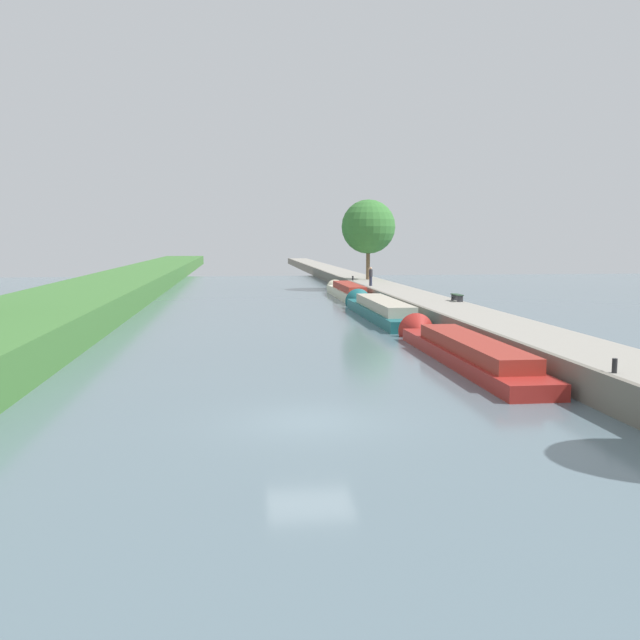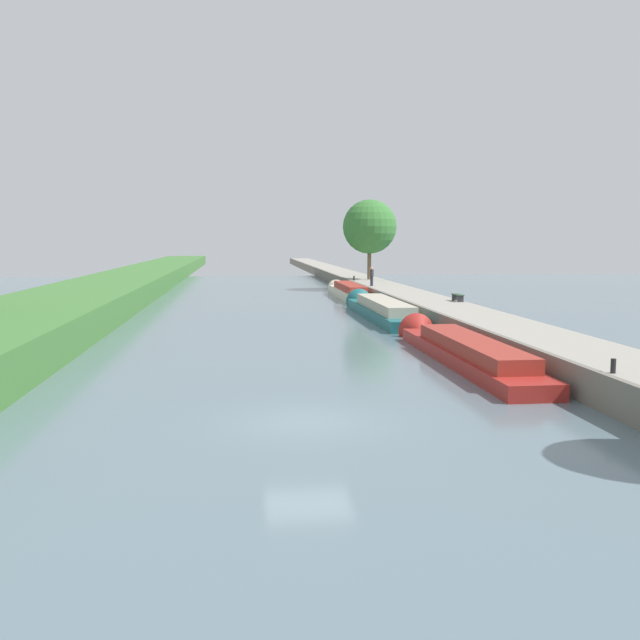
{
  "view_description": "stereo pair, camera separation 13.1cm",
  "coord_description": "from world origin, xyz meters",
  "px_view_note": "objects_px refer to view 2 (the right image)",
  "views": [
    {
      "loc": [
        -2.02,
        -19.23,
        5.2
      ],
      "look_at": [
        2.26,
        16.43,
        1.0
      ],
      "focal_mm": 38.77,
      "sensor_mm": 36.0,
      "label": 1
    },
    {
      "loc": [
        -1.89,
        -19.24,
        5.2
      ],
      "look_at": [
        2.26,
        16.43,
        1.0
      ],
      "focal_mm": 38.77,
      "sensor_mm": 36.0,
      "label": 2
    }
  ],
  "objects_px": {
    "mooring_bollard_near": "(613,366)",
    "mooring_bollard_far": "(354,278)",
    "narrowboat_cream": "(348,292)",
    "person_walking": "(372,276)",
    "park_bench": "(458,296)",
    "narrowboat_teal": "(379,309)",
    "narrowboat_red": "(459,349)"
  },
  "relations": [
    {
      "from": "person_walking",
      "to": "narrowboat_red",
      "type": "bearing_deg",
      "value": -93.89
    },
    {
      "from": "narrowboat_cream",
      "to": "mooring_bollard_near",
      "type": "relative_size",
      "value": 32.57
    },
    {
      "from": "narrowboat_cream",
      "to": "mooring_bollard_far",
      "type": "distance_m",
      "value": 7.33
    },
    {
      "from": "mooring_bollard_near",
      "to": "mooring_bollard_far",
      "type": "relative_size",
      "value": 1.0
    },
    {
      "from": "park_bench",
      "to": "narrowboat_red",
      "type": "bearing_deg",
      "value": -107.51
    },
    {
      "from": "narrowboat_red",
      "to": "mooring_bollard_far",
      "type": "relative_size",
      "value": 34.44
    },
    {
      "from": "mooring_bollard_near",
      "to": "mooring_bollard_far",
      "type": "height_order",
      "value": "same"
    },
    {
      "from": "person_walking",
      "to": "park_bench",
      "type": "distance_m",
      "value": 15.87
    },
    {
      "from": "mooring_bollard_far",
      "to": "mooring_bollard_near",
      "type": "bearing_deg",
      "value": -90.0
    },
    {
      "from": "mooring_bollard_far",
      "to": "narrowboat_teal",
      "type": "bearing_deg",
      "value": -95.15
    },
    {
      "from": "narrowboat_red",
      "to": "narrowboat_cream",
      "type": "height_order",
      "value": "narrowboat_cream"
    },
    {
      "from": "park_bench",
      "to": "narrowboat_cream",
      "type": "bearing_deg",
      "value": 105.8
    },
    {
      "from": "narrowboat_cream",
      "to": "park_bench",
      "type": "bearing_deg",
      "value": -74.2
    },
    {
      "from": "narrowboat_teal",
      "to": "mooring_bollard_near",
      "type": "relative_size",
      "value": 36.53
    },
    {
      "from": "person_walking",
      "to": "mooring_bollard_near",
      "type": "height_order",
      "value": "person_walking"
    },
    {
      "from": "narrowboat_red",
      "to": "narrowboat_cream",
      "type": "xyz_separation_m",
      "value": [
        0.15,
        32.29,
        0.09
      ]
    },
    {
      "from": "narrowboat_teal",
      "to": "mooring_bollard_far",
      "type": "bearing_deg",
      "value": 84.85
    },
    {
      "from": "mooring_bollard_near",
      "to": "narrowboat_teal",
      "type": "bearing_deg",
      "value": 94.51
    },
    {
      "from": "narrowboat_cream",
      "to": "park_bench",
      "type": "distance_m",
      "value": 17.46
    },
    {
      "from": "mooring_bollard_far",
      "to": "park_bench",
      "type": "relative_size",
      "value": 0.3
    },
    {
      "from": "person_walking",
      "to": "mooring_bollard_near",
      "type": "xyz_separation_m",
      "value": [
        -0.21,
        -40.13,
        -0.65
      ]
    },
    {
      "from": "narrowboat_red",
      "to": "mooring_bollard_near",
      "type": "height_order",
      "value": "mooring_bollard_near"
    },
    {
      "from": "narrowboat_red",
      "to": "narrowboat_teal",
      "type": "relative_size",
      "value": 0.94
    },
    {
      "from": "person_walking",
      "to": "park_bench",
      "type": "height_order",
      "value": "person_walking"
    },
    {
      "from": "mooring_bollard_near",
      "to": "narrowboat_red",
      "type": "bearing_deg",
      "value": 101.99
    },
    {
      "from": "narrowboat_teal",
      "to": "park_bench",
      "type": "height_order",
      "value": "park_bench"
    },
    {
      "from": "narrowboat_cream",
      "to": "mooring_bollard_near",
      "type": "distance_m",
      "value": 41.34
    },
    {
      "from": "narrowboat_red",
      "to": "park_bench",
      "type": "distance_m",
      "value": 16.31
    },
    {
      "from": "person_walking",
      "to": "mooring_bollard_far",
      "type": "xyz_separation_m",
      "value": [
        -0.21,
        8.23,
        -0.65
      ]
    },
    {
      "from": "mooring_bollard_near",
      "to": "narrowboat_cream",
      "type": "bearing_deg",
      "value": 92.44
    },
    {
      "from": "mooring_bollard_far",
      "to": "park_bench",
      "type": "xyz_separation_m",
      "value": [
        2.99,
        -23.85,
        0.12
      ]
    },
    {
      "from": "narrowboat_cream",
      "to": "person_walking",
      "type": "distance_m",
      "value": 2.7
    }
  ]
}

